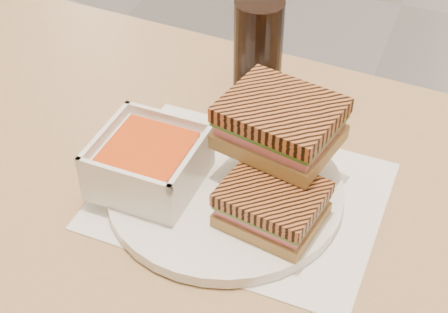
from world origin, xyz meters
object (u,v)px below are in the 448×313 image
(soup_bowl, at_px, (149,164))
(cola_glass, at_px, (258,49))
(plate, at_px, (225,190))
(main_table, at_px, (138,240))
(panini_lower, at_px, (272,204))

(soup_bowl, relative_size, cola_glass, 0.83)
(plate, height_order, cola_glass, cola_glass)
(main_table, xyz_separation_m, panini_lower, (0.19, -0.02, 0.16))
(main_table, bearing_deg, cola_glass, 69.67)
(panini_lower, bearing_deg, main_table, 174.85)
(plate, distance_m, cola_glass, 0.23)
(panini_lower, height_order, cola_glass, cola_glass)
(plate, distance_m, panini_lower, 0.08)
(plate, bearing_deg, cola_glass, 99.40)
(cola_glass, bearing_deg, main_table, -110.33)
(main_table, height_order, plate, plate)
(main_table, distance_m, panini_lower, 0.25)
(cola_glass, bearing_deg, plate, -80.60)
(panini_lower, distance_m, cola_glass, 0.27)
(main_table, relative_size, soup_bowl, 10.21)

